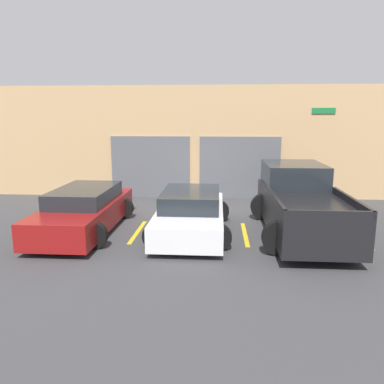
% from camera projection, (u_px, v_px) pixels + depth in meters
% --- Properties ---
extents(ground_plane, '(28.00, 28.00, 0.00)m').
position_uv_depth(ground_plane, '(195.00, 216.00, 12.61)').
color(ground_plane, '#3D3D3F').
extents(shophouse_building, '(17.51, 0.68, 4.52)m').
position_uv_depth(shophouse_building, '(200.00, 143.00, 15.39)').
color(shophouse_building, tan).
rests_on(shophouse_building, ground).
extents(pickup_truck, '(2.54, 5.15, 1.87)m').
position_uv_depth(pickup_truck, '(300.00, 203.00, 10.63)').
color(pickup_truck, black).
rests_on(pickup_truck, ground).
extents(sedan_white, '(2.25, 4.31, 1.22)m').
position_uv_depth(sedan_white, '(191.00, 213.00, 10.64)').
color(sedan_white, white).
rests_on(sedan_white, ground).
extents(sedan_side, '(2.19, 4.67, 1.26)m').
position_uv_depth(sedan_side, '(85.00, 210.00, 10.85)').
color(sedan_side, maroon).
rests_on(sedan_side, ground).
extents(parking_stripe_far_left, '(0.12, 2.20, 0.01)m').
position_uv_depth(parking_stripe_far_left, '(35.00, 229.00, 11.05)').
color(parking_stripe_far_left, gold).
rests_on(parking_stripe_far_left, ground).
extents(parking_stripe_left, '(0.12, 2.20, 0.01)m').
position_uv_depth(parking_stripe_left, '(138.00, 232.00, 10.83)').
color(parking_stripe_left, gold).
rests_on(parking_stripe_left, ground).
extents(parking_stripe_centre, '(0.12, 2.20, 0.01)m').
position_uv_depth(parking_stripe_centre, '(245.00, 234.00, 10.62)').
color(parking_stripe_centre, gold).
rests_on(parking_stripe_centre, ground).
extents(parking_stripe_right, '(0.12, 2.20, 0.01)m').
position_uv_depth(parking_stripe_right, '(357.00, 236.00, 10.40)').
color(parking_stripe_right, gold).
rests_on(parking_stripe_right, ground).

